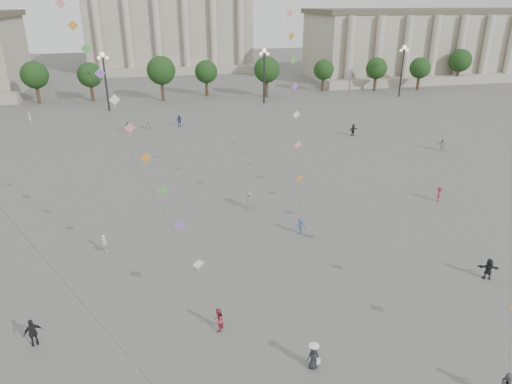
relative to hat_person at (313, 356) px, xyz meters
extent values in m
plane|color=#575452|center=(-0.22, 0.34, -0.80)|extent=(360.00, 360.00, 0.00)
cube|color=gray|center=(74.78, 95.34, 7.20)|extent=(80.00, 22.00, 16.00)
cube|color=#4E4739|center=(74.78, 95.34, 15.80)|extent=(81.60, 22.44, 1.20)
cube|color=gray|center=(74.78, 82.34, 0.20)|extent=(84.00, 4.00, 2.00)
cube|color=gray|center=(-0.22, 130.34, 9.20)|extent=(46.00, 30.00, 20.00)
cube|color=gray|center=(-0.22, 113.34, 0.20)|extent=(48.30, 4.00, 2.00)
cylinder|color=#332319|center=(-30.22, 78.34, 0.96)|extent=(0.70, 0.70, 3.52)
sphere|color=black|center=(-30.22, 78.34, 4.64)|extent=(5.12, 5.12, 5.12)
cylinder|color=#332319|center=(-18.22, 78.34, 0.96)|extent=(0.70, 0.70, 3.52)
sphere|color=black|center=(-18.22, 78.34, 4.64)|extent=(5.12, 5.12, 5.12)
cylinder|color=#332319|center=(-6.22, 78.34, 0.96)|extent=(0.70, 0.70, 3.52)
sphere|color=black|center=(-6.22, 78.34, 4.64)|extent=(5.12, 5.12, 5.12)
cylinder|color=#332319|center=(5.78, 78.34, 0.96)|extent=(0.70, 0.70, 3.52)
sphere|color=black|center=(5.78, 78.34, 4.64)|extent=(5.12, 5.12, 5.12)
cylinder|color=#332319|center=(17.78, 78.34, 0.96)|extent=(0.70, 0.70, 3.52)
sphere|color=black|center=(17.78, 78.34, 4.64)|extent=(5.12, 5.12, 5.12)
cylinder|color=#332319|center=(29.78, 78.34, 0.96)|extent=(0.70, 0.70, 3.52)
sphere|color=black|center=(29.78, 78.34, 4.64)|extent=(5.12, 5.12, 5.12)
cylinder|color=#332319|center=(41.78, 78.34, 0.96)|extent=(0.70, 0.70, 3.52)
sphere|color=black|center=(41.78, 78.34, 4.64)|extent=(5.12, 5.12, 5.12)
cylinder|color=#332319|center=(53.78, 78.34, 0.96)|extent=(0.70, 0.70, 3.52)
sphere|color=black|center=(53.78, 78.34, 4.64)|extent=(5.12, 5.12, 5.12)
cylinder|color=#332319|center=(65.78, 78.34, 0.96)|extent=(0.70, 0.70, 3.52)
sphere|color=black|center=(65.78, 78.34, 4.64)|extent=(5.12, 5.12, 5.12)
cylinder|color=#262628|center=(-15.22, 70.34, 4.20)|extent=(0.36, 0.36, 10.00)
sphere|color=#FFE5B2|center=(-15.22, 70.34, 9.40)|extent=(0.90, 0.90, 0.90)
sphere|color=#FFE5B2|center=(-15.92, 70.34, 8.80)|extent=(0.60, 0.60, 0.60)
sphere|color=#FFE5B2|center=(-14.52, 70.34, 8.80)|extent=(0.60, 0.60, 0.60)
cylinder|color=#262628|center=(14.78, 70.34, 4.20)|extent=(0.36, 0.36, 10.00)
sphere|color=#FFE5B2|center=(14.78, 70.34, 9.40)|extent=(0.90, 0.90, 0.90)
sphere|color=#FFE5B2|center=(14.08, 70.34, 8.80)|extent=(0.60, 0.60, 0.60)
sphere|color=#FFE5B2|center=(15.48, 70.34, 8.80)|extent=(0.60, 0.60, 0.60)
cylinder|color=#262628|center=(44.78, 70.34, 4.20)|extent=(0.36, 0.36, 10.00)
sphere|color=#FFE5B2|center=(44.78, 70.34, 9.40)|extent=(0.90, 0.90, 0.90)
sphere|color=#FFE5B2|center=(44.08, 70.34, 8.80)|extent=(0.60, 0.60, 0.60)
sphere|color=#FFE5B2|center=(45.48, 70.34, 8.80)|extent=(0.60, 0.60, 0.60)
imported|color=navy|center=(-3.23, 55.64, 0.16)|extent=(1.20, 0.70, 1.93)
imported|color=black|center=(15.69, 5.54, 0.03)|extent=(1.60, 1.10, 1.66)
imported|color=#B4B5B1|center=(-8.03, 55.11, -0.01)|extent=(1.38, 1.35, 1.58)
imported|color=slate|center=(1.07, 21.57, 0.14)|extent=(1.31, 0.87, 1.89)
imported|color=#B5B5B0|center=(31.01, 34.10, 0.15)|extent=(1.71, 1.56, 1.90)
imported|color=maroon|center=(20.54, 19.02, -0.01)|extent=(1.08, 1.16, 1.57)
imported|color=#222328|center=(22.24, 43.97, 0.11)|extent=(1.77, 1.19, 1.83)
imported|color=silver|center=(-27.56, 63.36, 0.10)|extent=(0.77, 0.78, 1.81)
imported|color=slate|center=(-11.41, 54.54, -0.04)|extent=(1.34, 1.28, 1.52)
imported|color=silver|center=(-12.34, 16.26, -0.05)|extent=(0.65, 0.63, 1.50)
imported|color=black|center=(-15.66, 5.56, 0.12)|extent=(1.17, 0.85, 1.84)
imported|color=#9A2A38|center=(-4.70, 4.36, -0.01)|extent=(0.92, 0.97, 1.59)
imported|color=#354F77|center=(4.36, 15.37, -0.04)|extent=(1.04, 0.68, 1.52)
imported|color=black|center=(0.00, 0.00, -0.07)|extent=(0.72, 0.47, 1.46)
cone|color=white|center=(0.00, 0.00, 0.82)|extent=(0.52, 0.52, 0.14)
cylinder|color=white|center=(0.00, 0.00, 0.76)|extent=(0.60, 0.60, 0.02)
cube|color=white|center=(0.25, -0.15, -0.25)|extent=(0.22, 0.10, 0.35)
cylinder|color=#3F3F3F|center=(-10.58, -3.35, 7.37)|extent=(0.02, 0.02, 18.78)
cube|color=white|center=(-5.59, 6.03, 3.17)|extent=(0.76, 0.25, 0.76)
cube|color=#8F61C3|center=(-6.48, 7.70, 5.15)|extent=(0.76, 0.25, 0.76)
cube|color=#54A64C|center=(-7.37, 9.37, 6.98)|extent=(0.76, 0.25, 0.76)
cube|color=orange|center=(-8.26, 11.04, 8.72)|extent=(0.76, 0.25, 0.76)
cube|color=pink|center=(-9.15, 12.70, 10.39)|extent=(0.76, 0.25, 0.76)
cube|color=white|center=(-10.04, 14.37, 12.02)|extent=(0.76, 0.25, 0.76)
cube|color=#8F61C3|center=(-10.93, 16.04, 13.60)|extent=(0.76, 0.25, 0.76)
cube|color=#54A64C|center=(-11.82, 17.71, 15.15)|extent=(0.76, 0.25, 0.76)
cube|color=orange|center=(-12.71, 19.38, 16.68)|extent=(0.76, 0.25, 0.76)
cube|color=pink|center=(-13.60, 21.05, 18.17)|extent=(0.76, 0.25, 0.76)
cube|color=orange|center=(4.66, 17.07, 3.87)|extent=(0.76, 0.25, 0.76)
cube|color=pink|center=(4.97, 18.77, 6.41)|extent=(0.76, 0.25, 0.76)
cube|color=white|center=(5.27, 20.47, 8.76)|extent=(0.76, 0.25, 0.76)
cube|color=#8F61C3|center=(5.58, 22.18, 10.99)|extent=(0.76, 0.25, 0.76)
cube|color=#54A64C|center=(5.88, 23.88, 13.14)|extent=(0.76, 0.25, 0.76)
cube|color=orange|center=(6.19, 25.58, 15.23)|extent=(0.76, 0.25, 0.76)
cube|color=pink|center=(6.49, 27.28, 17.26)|extent=(0.76, 0.25, 0.76)
camera|label=1|loc=(-7.67, -18.66, 18.39)|focal=32.00mm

